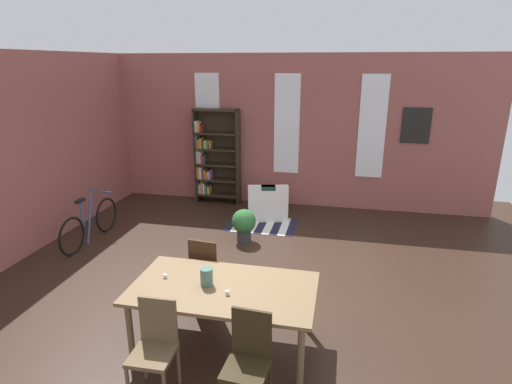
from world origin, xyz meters
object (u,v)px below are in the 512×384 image
at_px(dining_chair_near_left, 155,344).
at_px(dining_chair_near_right, 248,358).
at_px(vase_on_table, 207,277).
at_px(bicycle_second, 90,224).
at_px(dining_chair_far_left, 207,268).
at_px(bookshelf_tall, 214,158).
at_px(armchair_white, 267,204).
at_px(potted_plant_by_shelf, 244,223).
at_px(dining_table, 223,292).

bearing_deg(dining_chair_near_left, dining_chair_near_right, -0.01).
relative_size(vase_on_table, bicycle_second, 0.12).
relative_size(dining_chair_near_left, dining_chair_far_left, 1.00).
xyz_separation_m(vase_on_table, bookshelf_tall, (-1.46, 4.85, 0.19)).
xyz_separation_m(vase_on_table, dining_chair_far_left, (-0.27, 0.78, -0.33)).
distance_m(dining_chair_far_left, armchair_white, 3.37).
distance_m(dining_chair_far_left, dining_chair_near_right, 1.81).
distance_m(dining_chair_near_left, bookshelf_tall, 5.77).
relative_size(dining_chair_near_left, bookshelf_tall, 0.45).
bearing_deg(bookshelf_tall, dining_chair_near_right, -69.48).
relative_size(dining_chair_far_left, potted_plant_by_shelf, 1.58).
relative_size(bookshelf_tall, bicycle_second, 1.25).
bearing_deg(dining_chair_near_left, dining_table, 59.51).
height_order(vase_on_table, bicycle_second, vase_on_table).
bearing_deg(dining_table, potted_plant_by_shelf, 99.27).
bearing_deg(dining_chair_near_left, vase_on_table, 70.92).
bearing_deg(dining_chair_far_left, armchair_white, 86.91).
bearing_deg(vase_on_table, dining_chair_far_left, 109.39).
distance_m(vase_on_table, dining_chair_near_right, 1.06).
bearing_deg(dining_chair_near_left, potted_plant_by_shelf, 90.05).
relative_size(vase_on_table, dining_chair_near_left, 0.21).
distance_m(dining_chair_far_left, bicycle_second, 3.07).
relative_size(armchair_white, potted_plant_by_shelf, 1.61).
bearing_deg(vase_on_table, bookshelf_tall, 106.72).
bearing_deg(dining_chair_near_left, dining_chair_far_left, 90.18).
height_order(armchair_white, bicycle_second, bicycle_second).
relative_size(dining_table, dining_chair_near_left, 2.13).
bearing_deg(dining_chair_far_left, bicycle_second, 151.42).
bearing_deg(dining_chair_near_right, armchair_white, 98.56).
relative_size(dining_table, armchair_white, 2.09).
distance_m(armchair_white, potted_plant_by_shelf, 1.33).
xyz_separation_m(dining_table, bicycle_second, (-3.15, 2.24, -0.34)).
bearing_deg(dining_table, bookshelf_tall, 108.74).
bearing_deg(dining_chair_near_right, bicycle_second, 140.11).
distance_m(dining_chair_near_right, armchair_white, 4.97).
bearing_deg(dining_table, bicycle_second, 144.57).
xyz_separation_m(vase_on_table, bicycle_second, (-2.96, 2.24, -0.51)).
bearing_deg(bicycle_second, bookshelf_tall, 59.99).
bearing_deg(vase_on_table, armchair_white, 91.27).
distance_m(bookshelf_tall, armchair_white, 1.72).
xyz_separation_m(dining_chair_far_left, bicycle_second, (-2.69, 1.46, -0.18)).
distance_m(vase_on_table, dining_chair_far_left, 0.89).
relative_size(dining_chair_near_left, potted_plant_by_shelf, 1.58).
distance_m(dining_chair_near_right, bookshelf_tall, 6.03).
xyz_separation_m(dining_chair_far_left, bookshelf_tall, (-1.18, 4.07, 0.53)).
bearing_deg(vase_on_table, potted_plant_by_shelf, 95.50).
relative_size(dining_chair_far_left, dining_chair_near_right, 1.00).
xyz_separation_m(dining_table, armchair_white, (-0.28, 4.14, -0.40)).
relative_size(vase_on_table, potted_plant_by_shelf, 0.34).
bearing_deg(dining_table, vase_on_table, 180.00).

